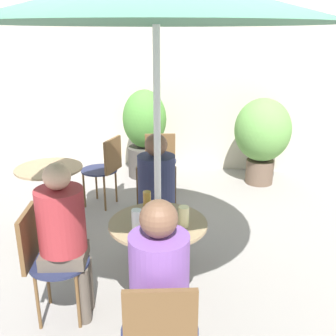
# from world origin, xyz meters

# --- Properties ---
(ground_plane) EXTENTS (20.00, 20.00, 0.00)m
(ground_plane) POSITION_xyz_m (0.00, 0.00, 0.00)
(ground_plane) COLOR gray
(storefront_wall) EXTENTS (10.00, 0.06, 3.00)m
(storefront_wall) POSITION_xyz_m (0.00, 3.28, 1.50)
(storefront_wall) COLOR beige
(storefront_wall) RESTS_ON ground_plane
(cafe_table_near) EXTENTS (0.67, 0.67, 0.73)m
(cafe_table_near) POSITION_xyz_m (-0.00, -0.07, 0.53)
(cafe_table_near) COLOR #514C47
(cafe_table_near) RESTS_ON ground_plane
(cafe_table_far) EXTENTS (0.63, 0.63, 0.73)m
(cafe_table_far) POSITION_xyz_m (-1.25, 0.87, 0.51)
(cafe_table_far) COLOR #514C47
(cafe_table_far) RESTS_ON ground_plane
(bistro_chair_0) EXTENTS (0.42, 0.44, 0.83)m
(bistro_chair_0) POSITION_xyz_m (-0.17, 0.68, 0.50)
(bistro_chair_0) COLOR #232847
(bistro_chair_0) RESTS_ON ground_plane
(bistro_chair_1) EXTENTS (0.44, 0.42, 0.83)m
(bistro_chair_1) POSITION_xyz_m (-0.76, -0.23, 0.50)
(bistro_chair_1) COLOR #232847
(bistro_chair_1) RESTS_ON ground_plane
(bistro_chair_2) EXTENTS (0.42, 0.44, 0.83)m
(bistro_chair_2) POSITION_xyz_m (0.16, -0.82, 0.50)
(bistro_chair_2) COLOR #232847
(bistro_chair_2) RESTS_ON ground_plane
(bistro_chair_3) EXTENTS (0.44, 0.42, 0.83)m
(bistro_chair_3) POSITION_xyz_m (-0.96, 1.66, 0.50)
(bistro_chair_3) COLOR #232847
(bistro_chair_3) RESTS_ON ground_plane
(bistro_chair_4) EXTENTS (0.43, 0.45, 0.83)m
(bistro_chair_4) POSITION_xyz_m (-0.41, 2.05, 0.50)
(bistro_chair_4) COLOR #232847
(bistro_chair_4) RESTS_ON ground_plane
(seated_person_0) EXTENTS (0.32, 0.35, 1.18)m
(seated_person_0) POSITION_xyz_m (-0.14, 0.55, 0.71)
(seated_person_0) COLOR brown
(seated_person_0) RESTS_ON ground_plane
(seated_person_1) EXTENTS (0.36, 0.33, 1.16)m
(seated_person_1) POSITION_xyz_m (-0.62, -0.20, 0.69)
(seated_person_1) COLOR brown
(seated_person_1) RESTS_ON ground_plane
(seated_person_2) EXTENTS (0.32, 0.35, 1.17)m
(seated_person_2) POSITION_xyz_m (0.13, -0.68, 0.70)
(seated_person_2) COLOR gray
(seated_person_2) RESTS_ON ground_plane
(beer_glass_0) EXTENTS (0.07, 0.07, 0.14)m
(beer_glass_0) POSITION_xyz_m (0.18, -0.10, 0.80)
(beer_glass_0) COLOR beige
(beer_glass_0) RESTS_ON cafe_table_near
(beer_glass_1) EXTENTS (0.06, 0.06, 0.15)m
(beer_glass_1) POSITION_xyz_m (-0.11, 0.08, 0.81)
(beer_glass_1) COLOR #B28433
(beer_glass_1) RESTS_ON cafe_table_near
(beer_glass_2) EXTENTS (0.07, 0.07, 0.15)m
(beer_glass_2) POSITION_xyz_m (-0.11, -0.22, 0.81)
(beer_glass_2) COLOR silver
(beer_glass_2) RESTS_ON cafe_table_near
(potted_plant_0) EXTENTS (0.60, 0.60, 1.22)m
(potted_plant_0) POSITION_xyz_m (-0.76, 2.77, 0.66)
(potted_plant_0) COLOR #47423D
(potted_plant_0) RESTS_ON ground_plane
(potted_plant_1) EXTENTS (0.73, 0.73, 1.15)m
(potted_plant_1) POSITION_xyz_m (0.82, 2.75, 0.69)
(potted_plant_1) COLOR brown
(potted_plant_1) RESTS_ON ground_plane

